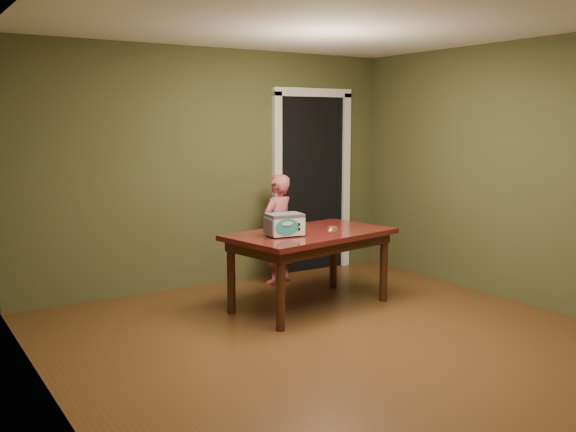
{
  "coord_description": "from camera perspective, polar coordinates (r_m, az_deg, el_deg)",
  "views": [
    {
      "loc": [
        -3.09,
        -3.9,
        1.8
      ],
      "look_at": [
        0.02,
        1.0,
        0.95
      ],
      "focal_mm": 40.0,
      "sensor_mm": 36.0,
      "label": 1
    }
  ],
  "objects": [
    {
      "name": "doorway",
      "position": [
        8.03,
        0.93,
        3.01
      ],
      "size": [
        1.1,
        0.66,
        2.25
      ],
      "color": "black",
      "rests_on": "ground"
    },
    {
      "name": "spatula",
      "position": [
        6.33,
        3.83,
        -1.19
      ],
      "size": [
        0.14,
        0.15,
        0.01
      ],
      "primitive_type": "cube",
      "rotation": [
        0.0,
        0.0,
        0.84
      ],
      "color": "#FFE46E",
      "rests_on": "dining_table"
    },
    {
      "name": "dining_table",
      "position": [
        6.23,
        1.99,
        -2.31
      ],
      "size": [
        1.73,
        1.17,
        0.75
      ],
      "rotation": [
        0.0,
        0.0,
        0.18
      ],
      "color": "#380F0C",
      "rests_on": "floor"
    },
    {
      "name": "floor",
      "position": [
        5.29,
        5.77,
        -11.6
      ],
      "size": [
        5.0,
        5.0,
        0.0
      ],
      "primitive_type": "plane",
      "color": "#513217",
      "rests_on": "ground"
    },
    {
      "name": "child",
      "position": [
        7.16,
        -0.93,
        -1.19
      ],
      "size": [
        0.52,
        0.42,
        1.23
      ],
      "primitive_type": "imported",
      "rotation": [
        0.0,
        0.0,
        3.47
      ],
      "color": "#C55161",
      "rests_on": "floor"
    },
    {
      "name": "baking_pan",
      "position": [
        6.39,
        3.97,
        -1.04
      ],
      "size": [
        0.1,
        0.1,
        0.02
      ],
      "color": "silver",
      "rests_on": "dining_table"
    },
    {
      "name": "toy_oven",
      "position": [
        5.95,
        -0.31,
        -0.7
      ],
      "size": [
        0.37,
        0.27,
        0.21
      ],
      "rotation": [
        0.0,
        0.0,
        -0.12
      ],
      "color": "#4C4F54",
      "rests_on": "dining_table"
    },
    {
      "name": "room_shell",
      "position": [
        4.97,
        6.06,
        7.22
      ],
      "size": [
        4.52,
        5.02,
        2.61
      ],
      "color": "#454826",
      "rests_on": "ground"
    }
  ]
}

